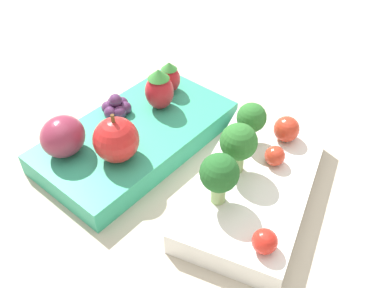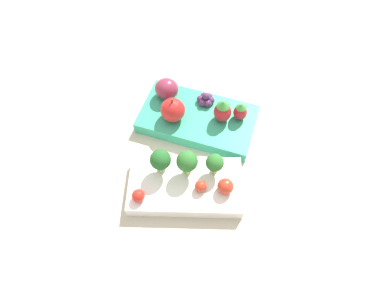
% 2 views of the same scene
% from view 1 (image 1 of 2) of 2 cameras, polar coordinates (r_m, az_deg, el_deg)
% --- Properties ---
extents(ground_plane, '(4.00, 4.00, 0.00)m').
position_cam_1_polar(ground_plane, '(0.47, 0.41, -3.47)').
color(ground_plane, '#BCB29E').
extents(bento_box_savoury, '(0.21, 0.13, 0.03)m').
position_cam_1_polar(bento_box_savoury, '(0.44, 8.33, -5.64)').
color(bento_box_savoury, white).
rests_on(bento_box_savoury, ground_plane).
extents(bento_box_fruit, '(0.24, 0.16, 0.03)m').
position_cam_1_polar(bento_box_fruit, '(0.49, -7.38, 1.01)').
color(bento_box_fruit, '#33A87F').
rests_on(bento_box_fruit, ground_plane).
extents(broccoli_floret_0, '(0.03, 0.03, 0.05)m').
position_cam_1_polar(broccoli_floret_0, '(0.45, 7.92, 3.33)').
color(broccoli_floret_0, '#93B770').
rests_on(broccoli_floret_0, bento_box_savoury).
extents(broccoli_floret_1, '(0.04, 0.04, 0.05)m').
position_cam_1_polar(broccoli_floret_1, '(0.38, 3.67, -4.08)').
color(broccoli_floret_1, '#93B770').
rests_on(broccoli_floret_1, bento_box_savoury).
extents(broccoli_floret_2, '(0.04, 0.04, 0.06)m').
position_cam_1_polar(broccoli_floret_2, '(0.41, 6.42, 0.34)').
color(broccoli_floret_2, '#93B770').
rests_on(broccoli_floret_2, bento_box_savoury).
extents(cherry_tomato_0, '(0.03, 0.03, 0.03)m').
position_cam_1_polar(cherry_tomato_0, '(0.47, 12.48, 1.96)').
color(cherry_tomato_0, red).
rests_on(cherry_tomato_0, bento_box_savoury).
extents(cherry_tomato_1, '(0.02, 0.02, 0.02)m').
position_cam_1_polar(cherry_tomato_1, '(0.37, 9.68, -12.68)').
color(cherry_tomato_1, red).
rests_on(cherry_tomato_1, bento_box_savoury).
extents(cherry_tomato_2, '(0.02, 0.02, 0.02)m').
position_cam_1_polar(cherry_tomato_2, '(0.44, 10.98, -1.56)').
color(cherry_tomato_2, red).
rests_on(cherry_tomato_2, bento_box_savoury).
extents(apple, '(0.05, 0.05, 0.06)m').
position_cam_1_polar(apple, '(0.44, -10.08, 0.57)').
color(apple, red).
rests_on(apple, bento_box_fruit).
extents(strawberry_0, '(0.03, 0.03, 0.04)m').
position_cam_1_polar(strawberry_0, '(0.53, -3.02, 8.86)').
color(strawberry_0, red).
rests_on(strawberry_0, bento_box_fruit).
extents(strawberry_1, '(0.03, 0.03, 0.05)m').
position_cam_1_polar(strawberry_1, '(0.50, -4.39, 7.27)').
color(strawberry_1, red).
rests_on(strawberry_1, bento_box_fruit).
extents(plum, '(0.05, 0.04, 0.04)m').
position_cam_1_polar(plum, '(0.46, -16.84, 0.97)').
color(plum, '#892D47').
rests_on(plum, bento_box_fruit).
extents(grape_cluster, '(0.04, 0.03, 0.03)m').
position_cam_1_polar(grape_cluster, '(0.50, -10.05, 4.93)').
color(grape_cluster, '#562D5B').
rests_on(grape_cluster, bento_box_fruit).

